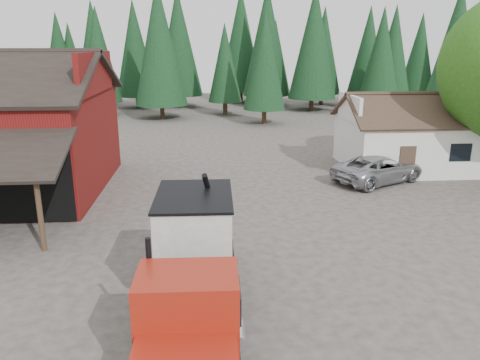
{
  "coord_description": "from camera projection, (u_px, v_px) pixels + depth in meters",
  "views": [
    {
      "loc": [
        0.5,
        -14.31,
        7.37
      ],
      "look_at": [
        1.87,
        4.74,
        1.8
      ],
      "focal_mm": 35.0,
      "sensor_mm": 36.0,
      "label": 1
    }
  ],
  "objects": [
    {
      "name": "ground",
      "position": [
        195.0,
        272.0,
        15.73
      ],
      "size": [
        120.0,
        120.0,
        0.0
      ],
      "primitive_type": "plane",
      "color": "#403932",
      "rests_on": "ground"
    },
    {
      "name": "farmhouse",
      "position": [
        411.0,
        141.0,
        28.6
      ],
      "size": [
        8.6,
        6.42,
        4.65
      ],
      "color": "silver",
      "rests_on": "ground"
    },
    {
      "name": "conifer_backdrop",
      "position": [
        202.0,
        108.0,
        55.95
      ],
      "size": [
        76.0,
        16.0,
        16.0
      ],
      "primitive_type": null,
      "color": "black",
      "rests_on": "ground"
    },
    {
      "name": "near_pine_b",
      "position": [
        265.0,
        61.0,
        43.22
      ],
      "size": [
        3.96,
        3.96,
        10.4
      ],
      "color": "#382619",
      "rests_on": "ground"
    },
    {
      "name": "near_pine_c",
      "position": [
        455.0,
        50.0,
        40.21
      ],
      "size": [
        4.84,
        4.84,
        12.4
      ],
      "color": "#382619",
      "rests_on": "ground"
    },
    {
      "name": "near_pine_d",
      "position": [
        159.0,
        44.0,
        45.94
      ],
      "size": [
        5.28,
        5.28,
        13.4
      ],
      "color": "#382619",
      "rests_on": "ground"
    },
    {
      "name": "feed_truck",
      "position": [
        193.0,
        264.0,
        12.4
      ],
      "size": [
        2.45,
        8.34,
        3.75
      ],
      "rotation": [
        0.0,
        0.0,
        -0.02
      ],
      "color": "black",
      "rests_on": "ground"
    },
    {
      "name": "silver_car",
      "position": [
        379.0,
        169.0,
        25.78
      ],
      "size": [
        5.99,
        4.76,
        1.51
      ],
      "primitive_type": "imported",
      "rotation": [
        0.0,
        0.0,
        2.06
      ],
      "color": "#A4A6AC",
      "rests_on": "ground"
    },
    {
      "name": "equip_box",
      "position": [
        187.0,
        312.0,
        12.84
      ],
      "size": [
        0.75,
        1.13,
        0.6
      ],
      "primitive_type": "cube",
      "rotation": [
        0.0,
        0.0,
        0.04
      ],
      "color": "maroon",
      "rests_on": "ground"
    }
  ]
}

